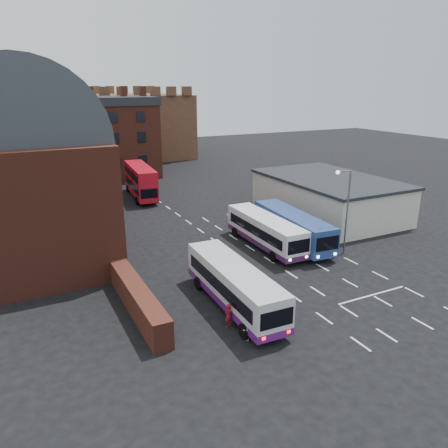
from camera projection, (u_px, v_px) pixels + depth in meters
name	position (u px, v px, depth m)	size (l,w,h in m)	color
ground	(288.00, 292.00, 30.80)	(180.00, 180.00, 0.00)	black
railway_station	(18.00, 158.00, 39.66)	(12.00, 28.00, 16.00)	#602B1E
forecourt_wall	(138.00, 300.00, 27.85)	(1.20, 10.00, 1.80)	#602B1E
cream_building	(328.00, 196.00, 48.46)	(10.40, 16.40, 4.25)	beige
brick_terrace	(81.00, 143.00, 65.63)	(22.00, 10.00, 11.00)	brown
castle_keep	(125.00, 126.00, 87.62)	(22.00, 22.00, 12.00)	brown
bus_white_outbound	(234.00, 283.00, 28.35)	(2.85, 10.49, 2.85)	silver
bus_white_inbound	(265.00, 230.00, 38.88)	(2.73, 10.28, 2.79)	white
bus_blue	(293.00, 226.00, 39.65)	(3.26, 10.76, 2.89)	navy
bus_red_double	(141.00, 181.00, 55.87)	(3.33, 10.43, 4.10)	red
street_lamp	(345.00, 204.00, 36.42)	(1.50, 0.34, 7.39)	slate
pedestrian_red	(228.00, 315.00, 26.24)	(0.56, 0.36, 1.52)	maroon
pedestrian_beige	(248.00, 330.00, 24.85)	(0.65, 0.51, 1.35)	#BEAD97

